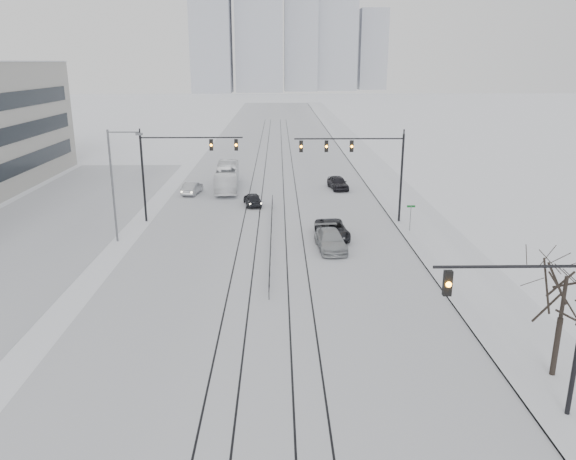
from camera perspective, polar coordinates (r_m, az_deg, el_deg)
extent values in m
cube|color=silver|center=(74.96, -1.47, 5.97)|extent=(22.00, 260.00, 0.02)
cube|color=silver|center=(76.05, 8.82, 5.99)|extent=(5.00, 260.00, 0.16)
cube|color=gray|center=(75.67, 6.98, 6.00)|extent=(0.10, 260.00, 0.12)
cube|color=silver|center=(54.64, -23.13, 0.53)|extent=(14.00, 60.00, 0.03)
cube|color=black|center=(55.52, -4.29, 2.11)|extent=(0.10, 180.00, 0.01)
cube|color=black|center=(55.46, -2.85, 2.12)|extent=(0.10, 180.00, 0.01)
cube|color=black|center=(55.43, -0.36, 2.13)|extent=(0.10, 180.00, 0.01)
cube|color=black|center=(55.47, 1.08, 2.14)|extent=(0.10, 180.00, 0.01)
cube|color=#A1A5B0|center=(275.68, -7.83, 19.39)|extent=(18.00, 18.00, 55.00)
cube|color=#A1A5B0|center=(282.63, -2.96, 21.17)|extent=(22.00, 22.00, 72.00)
cube|color=#A1A5B0|center=(290.04, 1.31, 18.70)|extent=(16.00, 16.00, 48.00)
cube|color=#A1A5B0|center=(299.63, 4.92, 20.11)|extent=(20.00, 20.00, 64.00)
cube|color=#A1A5B0|center=(309.67, 8.57, 17.66)|extent=(14.00, 14.00, 40.00)
cylinder|color=black|center=(22.75, 21.84, -3.47)|extent=(6.00, 0.12, 0.12)
cube|color=black|center=(22.17, 15.90, -5.21)|extent=(0.32, 0.24, 1.00)
sphere|color=orange|center=(22.04, 16.01, -5.34)|extent=(0.22, 0.22, 0.22)
cylinder|color=black|center=(50.84, 11.43, 5.06)|extent=(0.20, 0.20, 8.00)
cylinder|color=black|center=(49.44, 6.22, 9.21)|extent=(9.50, 0.12, 0.12)
cube|color=black|center=(49.19, 1.34, 8.50)|extent=(0.32, 0.24, 1.00)
sphere|color=orange|center=(49.05, 1.34, 8.47)|extent=(0.22, 0.22, 0.22)
cube|color=black|center=(49.33, 3.92, 8.48)|extent=(0.32, 0.24, 1.00)
sphere|color=orange|center=(49.19, 3.93, 8.46)|extent=(0.22, 0.22, 0.22)
cube|color=black|center=(49.56, 6.48, 8.46)|extent=(0.32, 0.24, 1.00)
sphere|color=orange|center=(49.43, 6.50, 8.43)|extent=(0.22, 0.22, 0.22)
cylinder|color=black|center=(52.06, -14.50, 5.13)|extent=(0.20, 0.20, 8.00)
cylinder|color=black|center=(50.63, -9.77, 9.24)|extent=(9.00, 0.12, 0.12)
cube|color=black|center=(50.27, -5.29, 8.61)|extent=(0.32, 0.24, 1.00)
sphere|color=orange|center=(50.14, -5.30, 8.59)|extent=(0.22, 0.22, 0.22)
cube|color=black|center=(50.48, -7.81, 8.56)|extent=(0.32, 0.24, 1.00)
sphere|color=orange|center=(50.35, -7.82, 8.54)|extent=(0.22, 0.22, 0.22)
cylinder|color=#595B60|center=(46.54, -17.39, 4.19)|extent=(0.16, 0.16, 9.00)
cylinder|color=#595B60|center=(45.53, -16.39, 9.52)|extent=(2.40, 0.10, 0.10)
cube|color=#595B60|center=(45.25, -14.89, 9.40)|extent=(0.50, 0.25, 0.18)
cylinder|color=black|center=(28.76, 25.57, -10.78)|extent=(0.26, 0.26, 3.00)
cylinder|color=black|center=(27.86, 26.15, -6.65)|extent=(0.18, 0.18, 2.50)
cube|color=black|center=(45.55, -1.73, 0.09)|extent=(0.06, 24.00, 0.06)
cube|color=black|center=(45.67, -1.73, -0.39)|extent=(0.06, 24.00, 0.06)
cylinder|color=#595B60|center=(48.70, 12.32, 1.11)|extent=(0.06, 0.06, 2.40)
cube|color=#0C4C19|center=(48.43, 12.40, 2.36)|extent=(0.70, 0.04, 0.18)
imported|color=black|center=(56.89, -3.61, 3.14)|extent=(2.22, 4.06, 1.31)
imported|color=#9EA1A5|center=(62.66, -9.72, 4.21)|extent=(1.96, 4.19, 1.33)
imported|color=black|center=(46.36, 4.52, 0.03)|extent=(2.77, 5.27, 1.41)
imported|color=#989C9F|center=(43.52, 4.35, -1.05)|extent=(2.46, 5.23, 1.48)
imported|color=black|center=(64.43, 5.09, 4.80)|extent=(2.45, 4.59, 1.49)
imported|color=white|center=(64.35, -6.20, 5.37)|extent=(2.86, 10.32, 2.85)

